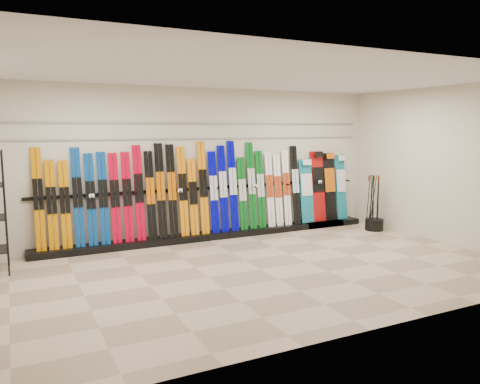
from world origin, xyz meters
name	(u,v)px	position (x,y,z in m)	size (l,w,h in m)	color
floor	(261,269)	(0.00, 0.00, 0.00)	(8.00, 8.00, 0.00)	gray
back_wall	(201,164)	(0.00, 2.50, 1.50)	(8.00, 8.00, 0.00)	beige
right_wall	(445,165)	(4.00, 0.00, 1.50)	(5.00, 5.00, 0.00)	beige
ceiling	(262,74)	(0.00, 0.00, 3.00)	(8.00, 8.00, 0.00)	silver
ski_rack_base	(216,235)	(0.22, 2.28, 0.06)	(8.00, 0.40, 0.12)	black
skis	(182,193)	(-0.46, 2.35, 0.96)	(5.37, 0.27, 1.83)	#CD7500
snowboards	(323,188)	(2.91, 2.35, 0.87)	(1.25, 0.24, 1.57)	#14728C
pole_bin	(374,225)	(3.60, 1.41, 0.12)	(0.39, 0.39, 0.25)	black
ski_poles	(373,202)	(3.58, 1.46, 0.61)	(0.33, 0.26, 1.18)	black
slatwall_rail_0	(201,139)	(0.00, 2.48, 2.00)	(7.60, 0.02, 0.03)	gray
slatwall_rail_1	(201,123)	(0.00, 2.48, 2.30)	(7.60, 0.02, 0.03)	gray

